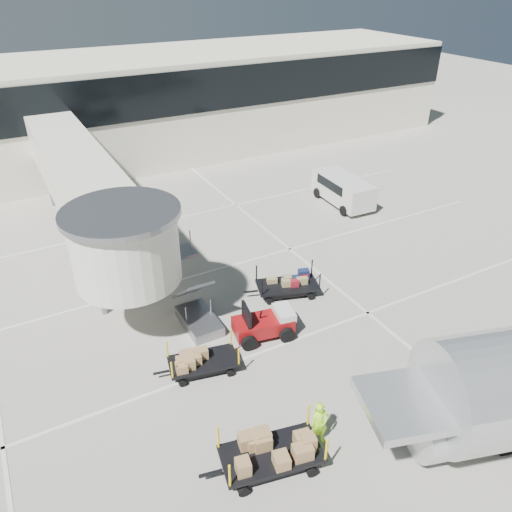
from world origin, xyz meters
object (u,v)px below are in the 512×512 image
object	(u,v)px
box_cart_near	(267,453)
ground_worker	(319,423)
suitcase_cart	(287,286)
box_cart_far	(205,361)
baggage_tug	(265,324)
minivan	(342,188)

from	to	relation	value
box_cart_near	ground_worker	xyz separation A→B (m)	(2.05, 0.01, 0.22)
suitcase_cart	box_cart_far	size ratio (longest dim) A/B	1.08
box_cart_near	box_cart_far	xyz separation A→B (m)	(0.01, 5.11, -0.15)
box_cart_near	box_cart_far	size ratio (longest dim) A/B	1.19
baggage_tug	suitcase_cart	xyz separation A→B (m)	(2.52, 2.23, -0.12)
suitcase_cart	box_cart_far	xyz separation A→B (m)	(-5.77, -3.04, -0.00)
box_cart_far	ground_worker	distance (m)	5.50
box_cart_far	minivan	distance (m)	18.37
ground_worker	minivan	size ratio (longest dim) A/B	0.35
baggage_tug	suitcase_cart	distance (m)	3.37
minivan	box_cart_far	bearing A→B (deg)	-141.35
box_cart_far	ground_worker	xyz separation A→B (m)	(2.04, -5.09, 0.38)
baggage_tug	ground_worker	distance (m)	6.03
suitcase_cart	box_cart_near	bearing A→B (deg)	-107.67
baggage_tug	minivan	bearing A→B (deg)	50.90
minivan	suitcase_cart	bearing A→B (deg)	-137.07
suitcase_cart	ground_worker	distance (m)	8.95
suitcase_cart	box_cart_far	bearing A→B (deg)	-134.55
baggage_tug	box_cart_far	bearing A→B (deg)	-155.35
box_cart_far	baggage_tug	bearing A→B (deg)	25.66
suitcase_cart	minivan	xyz separation A→B (m)	(9.15, 7.66, 0.61)
box_cart_near	suitcase_cart	bearing A→B (deg)	66.02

